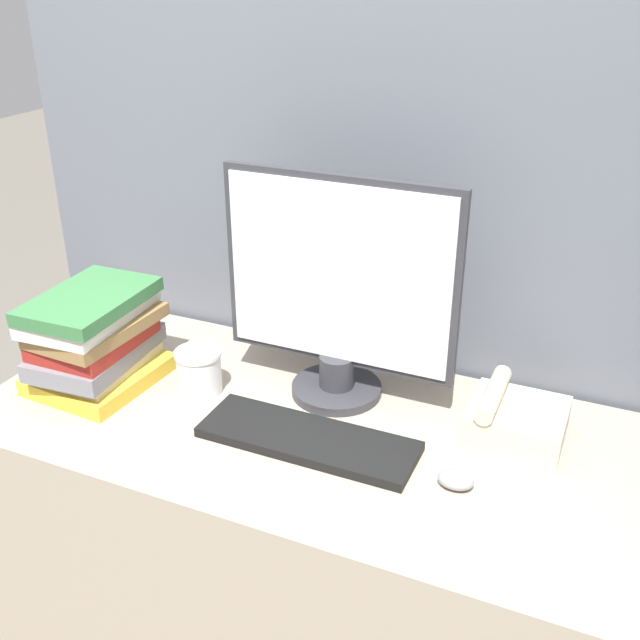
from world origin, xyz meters
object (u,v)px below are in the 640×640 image
(mouse, at_px, (456,480))
(desk_telephone, at_px, (514,421))
(keyboard, at_px, (308,439))
(monitor, at_px, (338,296))
(book_stack, at_px, (95,340))
(coffee_cup, at_px, (199,371))

(mouse, bearing_deg, desk_telephone, 71.26)
(keyboard, relative_size, mouse, 6.51)
(monitor, xyz_separation_m, keyboard, (0.02, -0.20, -0.22))
(book_stack, bearing_deg, keyboard, -2.68)
(monitor, distance_m, desk_telephone, 0.43)
(monitor, distance_m, mouse, 0.44)
(mouse, xyz_separation_m, desk_telephone, (0.06, 0.19, 0.03))
(coffee_cup, height_order, book_stack, book_stack)
(keyboard, distance_m, mouse, 0.30)
(keyboard, height_order, desk_telephone, desk_telephone)
(coffee_cup, distance_m, desk_telephone, 0.66)
(keyboard, bearing_deg, coffee_cup, 164.59)
(desk_telephone, bearing_deg, mouse, -108.74)
(monitor, bearing_deg, keyboard, -83.82)
(desk_telephone, bearing_deg, keyboard, -153.62)
(keyboard, bearing_deg, desk_telephone, 26.38)
(mouse, bearing_deg, book_stack, 177.49)
(monitor, distance_m, book_stack, 0.54)
(monitor, xyz_separation_m, desk_telephone, (0.38, -0.02, -0.19))
(mouse, height_order, coffee_cup, coffee_cup)
(monitor, distance_m, coffee_cup, 0.35)
(keyboard, xyz_separation_m, desk_telephone, (0.36, 0.18, 0.03))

